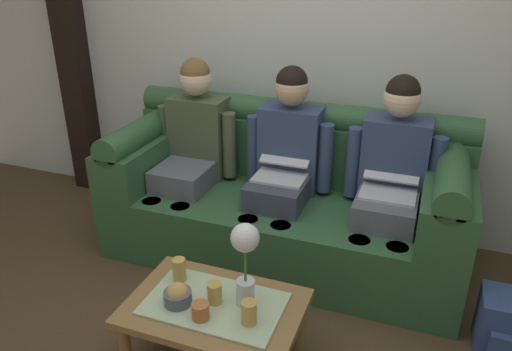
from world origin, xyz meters
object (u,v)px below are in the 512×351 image
Objects in this scene: cup_near_left at (215,293)px; cup_far_left at (249,312)px; couch at (284,200)px; snack_bowl at (178,295)px; cup_far_center at (200,311)px; person_left at (192,146)px; coffee_table at (215,312)px; cup_near_right at (179,269)px; person_middle at (285,159)px; person_right at (392,174)px; flower_vase at (245,255)px.

cup_far_left is (0.19, -0.07, 0.00)m from cup_near_left.
couch is 1.07m from cup_near_left.
cup_far_center is (0.14, -0.05, -0.01)m from snack_bowl.
person_left is (-0.65, -0.00, 0.29)m from couch.
coffee_table is 6.96× the size of cup_near_right.
cup_near_left is at bearing -58.55° from person_left.
person_left is 15.43× the size of cup_far_center.
cup_near_right reaches higher than cup_far_left.
person_middle reaches higher than cup_far_left.
couch is at bearing 179.70° from person_right.
cup_far_left is at bearing -21.28° from cup_near_right.
person_left is 1.30m from coffee_table.
cup_near_right is (-0.23, 0.10, 0.11)m from coffee_table.
cup_near_right is at bearing -103.57° from couch.
snack_bowl is (-0.29, -0.11, -0.22)m from flower_vase.
person_right is at bearing 63.66° from flower_vase.
snack_bowl is 1.27× the size of cup_near_left.
person_left is 0.65m from person_middle.
person_right is (1.29, -0.00, -0.00)m from person_left.
flower_vase is (0.78, -1.02, -0.03)m from person_left.
person_middle is 9.47× the size of snack_bowl.
person_right reaches higher than couch.
person_right is (0.65, 0.00, -0.00)m from person_middle.
flower_vase reaches higher than snack_bowl.
person_middle reaches higher than cup_near_left.
person_right is at bearing 60.92° from cup_far_center.
coffee_table is 0.15m from cup_far_center.
cup_near_left is (0.16, 0.07, 0.01)m from snack_bowl.
coffee_table is 6.29× the size of snack_bowl.
coffee_table is at bearing 161.61° from cup_far_left.
coffee_table is (0.65, -1.07, -0.36)m from person_left.
cup_near_right reaches higher than cup_far_center.
cup_far_left is at bearing -61.79° from flower_vase.
cup_far_center is (0.22, -0.22, -0.02)m from cup_near_right.
person_left is 1.29m from flower_vase.
cup_near_left is at bearing -121.15° from person_right.
person_left reaches higher than couch.
flower_vase is (0.14, -1.03, 0.25)m from couch.
snack_bowl is at bearing -125.31° from person_right.
person_left reaches higher than coffee_table.
cup_far_left reaches higher than cup_far_center.
person_middle is 12.07× the size of cup_near_left.
person_right is 1.33m from cup_near_right.
coffee_table is 10.24× the size of cup_far_center.
person_middle is at bearing 99.90° from cup_far_left.
flower_vase reaches higher than cup_near_left.
cup_near_right is (0.41, -0.97, -0.24)m from person_left.
person_left reaches higher than cup_far_left.
person_right is at bearing 68.48° from cup_far_left.
couch reaches higher than coffee_table.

